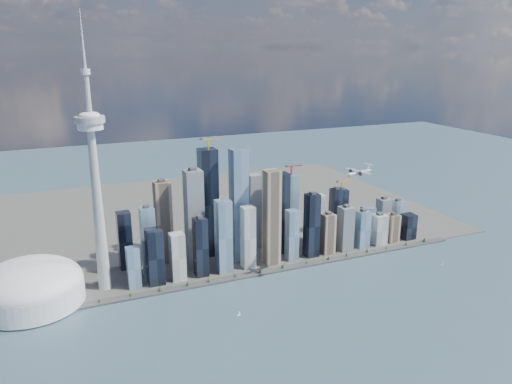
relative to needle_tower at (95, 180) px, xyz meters
name	(u,v)px	position (x,y,z in m)	size (l,w,h in m)	color
ground	(302,333)	(300.00, -310.00, -235.84)	(4000.00, 4000.00, 0.00)	#385262
seawall	(249,275)	(300.00, -60.00, -233.84)	(1100.00, 22.00, 4.00)	#383838
land	(192,215)	(300.00, 390.00, -234.34)	(1400.00, 900.00, 3.00)	#4C4C47
shoreline_trees	(249,272)	(300.00, -60.00, -227.06)	(960.53, 7.20, 8.80)	#3F2D1E
skyscraper_cluster	(258,222)	(359.61, 26.81, -146.53)	(736.00, 142.00, 285.88)	black
needle_tower	(95,180)	(0.00, 0.00, 0.00)	(56.00, 56.00, 550.50)	#A6A6A1
dome_stadium	(30,286)	(-140.00, -10.00, -196.40)	(200.00, 200.00, 86.00)	white
airplane	(359,172)	(500.98, -165.74, 5.43)	(73.59, 65.56, 18.11)	silver
sailboat_west	(239,314)	(219.01, -208.91, -232.44)	(7.67, 2.98, 10.58)	white
sailboat_east	(443,264)	(737.55, -181.85, -232.92)	(6.56, 3.04, 9.08)	white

